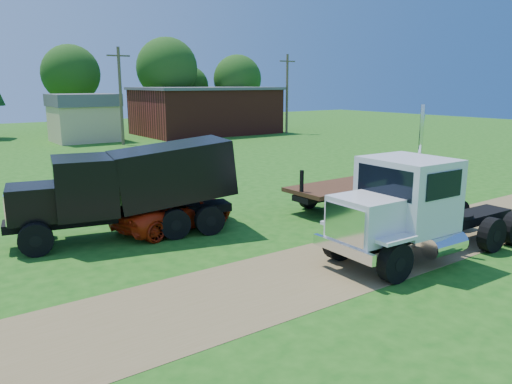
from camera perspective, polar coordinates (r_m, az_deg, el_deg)
ground at (r=16.68m, az=10.20°, el=-7.91°), size 140.00×140.00×0.00m
dirt_track at (r=16.68m, az=10.20°, el=-7.89°), size 120.00×4.20×0.01m
white_semi_tractor at (r=16.99m, az=17.10°, el=-1.84°), size 8.38×3.11×5.03m
black_dump_truck at (r=19.34m, az=-13.89°, el=0.83°), size 8.50×4.09×3.60m
orange_pickup at (r=20.39m, az=-9.27°, el=-2.02°), size 5.59×3.47×1.44m
flatbed_trailer at (r=24.32m, az=12.24°, el=0.62°), size 8.24×2.61×2.10m
spectator_b at (r=22.13m, az=-11.71°, el=-0.27°), size 1.08×0.90×1.98m
brick_building at (r=58.75m, az=-5.75°, el=9.27°), size 15.40×10.40×5.30m
tan_shed at (r=53.17m, az=-19.04°, el=8.10°), size 6.20×5.40×4.70m
utility_poles at (r=48.99m, az=-15.22°, el=10.72°), size 42.20×0.28×9.00m
tree_row at (r=61.23m, az=-25.29°, el=12.23°), size 57.27×13.53×11.44m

